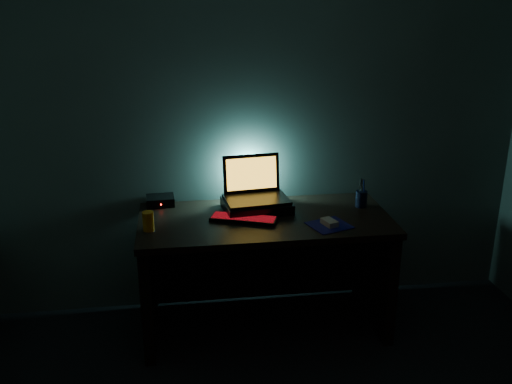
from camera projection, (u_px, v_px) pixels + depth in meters
room at (348, 264)px, 1.72m from camera, size 3.50×4.00×2.50m
desk at (263, 253)px, 3.54m from camera, size 1.50×0.70×0.75m
riser at (257, 205)px, 3.51m from camera, size 0.43×0.34×0.06m
laptop at (254, 189)px, 3.53m from camera, size 0.41×0.32×0.26m
keyboard at (244, 219)px, 3.35m from camera, size 0.41×0.25×0.02m
mousepad at (329, 225)px, 3.29m from camera, size 0.27×0.26×0.00m
mouse at (329, 222)px, 3.28m from camera, size 0.09×0.12×0.03m
pen_cup at (361, 199)px, 3.56m from camera, size 0.08×0.08×0.10m
juice_glass at (148, 221)px, 3.20m from camera, size 0.08×0.08×0.11m
router at (160, 201)px, 3.59m from camera, size 0.18×0.15×0.06m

